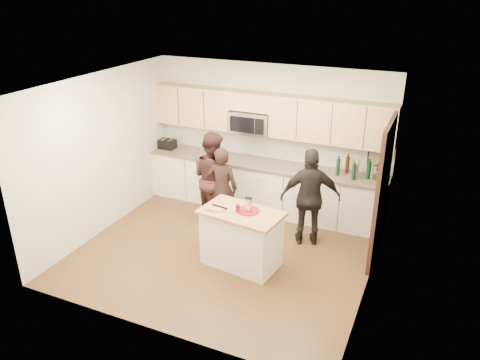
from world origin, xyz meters
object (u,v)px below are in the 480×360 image
at_px(island, 241,238).
at_px(woman_right, 310,198).
at_px(woman_center, 213,178).
at_px(woman_left, 222,188).
at_px(toaster, 167,144).

xyz_separation_m(island, woman_right, (0.75, 1.03, 0.37)).
bearing_deg(woman_center, island, 157.00).
bearing_deg(woman_left, toaster, -44.87).
bearing_deg(island, woman_left, 137.78).
bearing_deg(woman_center, toaster, -4.63).
relative_size(woman_left, woman_right, 0.90).
bearing_deg(toaster, woman_left, -29.22).
bearing_deg(island, woman_right, 61.85).
xyz_separation_m(toaster, woman_left, (1.65, -0.92, -0.29)).
distance_m(woman_left, woman_right, 1.54).
bearing_deg(toaster, woman_right, -14.66).
xyz_separation_m(woman_center, woman_right, (1.79, -0.08, -0.01)).
relative_size(island, woman_right, 0.78).
relative_size(island, toaster, 4.11).
height_order(island, woman_center, woman_center).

